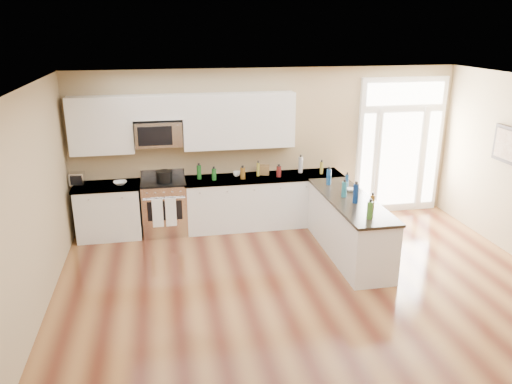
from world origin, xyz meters
TOP-DOWN VIEW (x-y plane):
  - ground at (0.00, 0.00)m, footprint 8.00×8.00m
  - room_shell at (0.00, 0.00)m, footprint 8.00×8.00m
  - back_cabinet_left at (-2.87, 3.69)m, footprint 1.10×0.66m
  - back_cabinet_right at (-0.16, 3.69)m, footprint 2.85×0.66m
  - peninsula_cabinet at (0.93, 2.24)m, footprint 0.69×2.32m
  - upper_cabinet_left at (-2.88, 3.83)m, footprint 1.04×0.33m
  - upper_cabinet_right at (-0.57, 3.83)m, footprint 1.94×0.33m
  - upper_cabinet_short at (-1.95, 3.83)m, footprint 0.82×0.33m
  - microwave at (-1.95, 3.80)m, footprint 0.78×0.41m
  - entry_door at (2.55, 3.95)m, footprint 1.70×0.10m
  - wall_art_near at (3.47, 2.20)m, footprint 0.05×0.58m
  - kitchen_range at (-1.93, 3.69)m, footprint 0.76×0.68m
  - stockpot at (-1.90, 3.63)m, footprint 0.35×0.35m
  - toaster_oven at (-3.35, 3.80)m, footprint 0.25×0.20m
  - cardboard_box at (-0.14, 3.80)m, footprint 0.23×0.19m
  - bowl_left at (-2.64, 3.66)m, footprint 0.25×0.25m
  - bowl_peninsula at (1.06, 2.59)m, footprint 0.18×0.18m
  - cup_counter at (-0.63, 3.76)m, footprint 0.13×0.13m
  - counter_bottles at (0.33, 2.93)m, footprint 2.41×2.47m

SIDE VIEW (x-z plane):
  - ground at x=0.00m, z-range 0.00..0.00m
  - peninsula_cabinet at x=0.93m, z-range -0.04..0.90m
  - back_cabinet_right at x=-0.16m, z-range -0.03..0.91m
  - back_cabinet_left at x=-2.87m, z-range -0.03..0.91m
  - kitchen_range at x=-1.93m, z-range -0.06..1.02m
  - bowl_peninsula at x=1.06m, z-range 0.94..0.99m
  - bowl_left at x=-2.64m, z-range 0.94..0.99m
  - cup_counter at x=-0.63m, z-range 0.94..1.03m
  - cardboard_box at x=-0.14m, z-range 0.94..1.10m
  - toaster_oven at x=-3.35m, z-range 0.94..1.15m
  - stockpot at x=-1.90m, z-range 0.95..1.16m
  - counter_bottles at x=0.33m, z-range 0.92..1.21m
  - entry_door at x=2.55m, z-range 0.00..2.60m
  - wall_art_near at x=3.47m, z-range 1.41..1.99m
  - room_shell at x=0.00m, z-range -2.29..5.71m
  - microwave at x=-1.95m, z-range 1.55..1.97m
  - upper_cabinet_left at x=-2.88m, z-range 1.45..2.40m
  - upper_cabinet_right at x=-0.57m, z-range 1.45..2.40m
  - upper_cabinet_short at x=-1.95m, z-range 2.00..2.40m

